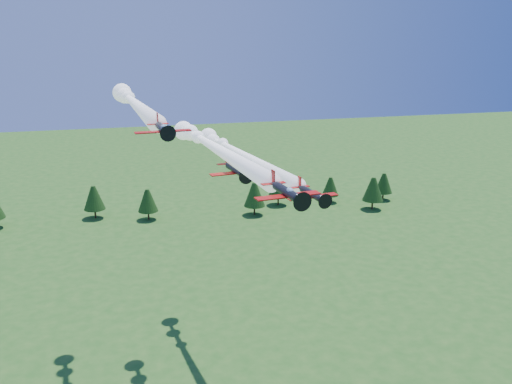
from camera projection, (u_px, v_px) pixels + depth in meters
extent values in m
cylinder|color=black|center=(286.00, 192.00, 69.18)|extent=(1.90, 6.17, 1.13)
cone|color=black|center=(299.00, 200.00, 66.02)|extent=(1.25, 1.15, 1.13)
cone|color=black|center=(302.00, 201.00, 65.41)|extent=(0.56, 0.57, 0.50)
cylinder|color=black|center=(302.00, 202.00, 65.24)|extent=(2.35, 0.35, 2.36)
cube|color=red|center=(288.00, 196.00, 68.88)|extent=(8.45, 2.59, 0.14)
cube|color=red|center=(273.00, 183.00, 72.72)|extent=(3.36, 1.37, 0.08)
cube|color=red|center=(273.00, 176.00, 72.57)|extent=(0.24, 1.07, 1.63)
ellipsoid|color=#8FBEDE|center=(290.00, 190.00, 68.15)|extent=(0.98, 1.44, 0.70)
sphere|color=white|center=(199.00, 138.00, 103.07)|extent=(2.30, 2.30, 2.30)
sphere|color=white|center=(192.00, 133.00, 107.30)|extent=(3.00, 3.00, 3.00)
sphere|color=white|center=(185.00, 129.00, 111.52)|extent=(3.70, 3.70, 3.70)
cylinder|color=black|center=(162.00, 129.00, 73.60)|extent=(1.43, 5.36, 0.98)
cone|color=black|center=(167.00, 133.00, 70.81)|extent=(1.05, 0.96, 0.98)
cone|color=black|center=(168.00, 133.00, 70.27)|extent=(0.47, 0.48, 0.43)
cylinder|color=black|center=(168.00, 134.00, 70.12)|extent=(2.05, 0.21, 2.06)
cube|color=red|center=(163.00, 131.00, 73.34)|extent=(7.34, 1.94, 0.12)
cube|color=red|center=(158.00, 124.00, 76.75)|extent=(2.90, 1.07, 0.07)
cube|color=red|center=(157.00, 118.00, 76.62)|extent=(0.17, 0.94, 1.42)
ellipsoid|color=#8FBEDE|center=(164.00, 127.00, 72.70)|extent=(0.80, 1.23, 0.61)
sphere|color=white|center=(128.00, 98.00, 105.63)|extent=(2.30, 2.30, 2.30)
sphere|color=white|center=(126.00, 95.00, 109.66)|extent=(3.00, 3.00, 3.00)
sphere|color=white|center=(123.00, 93.00, 113.68)|extent=(3.70, 3.70, 3.70)
cylinder|color=black|center=(311.00, 194.00, 83.16)|extent=(1.86, 5.82, 1.06)
cone|color=black|center=(322.00, 200.00, 80.20)|extent=(1.18, 1.09, 1.06)
cone|color=black|center=(325.00, 201.00, 79.63)|extent=(0.53, 0.54, 0.47)
cylinder|color=black|center=(325.00, 201.00, 79.47)|extent=(2.21, 0.36, 2.23)
cube|color=red|center=(313.00, 197.00, 82.88)|extent=(7.97, 2.53, 0.13)
cube|color=red|center=(300.00, 187.00, 86.49)|extent=(3.17, 1.33, 0.07)
cube|color=red|center=(300.00, 181.00, 86.34)|extent=(0.24, 1.01, 1.54)
ellipsoid|color=#8FBEDE|center=(315.00, 193.00, 82.20)|extent=(0.94, 1.37, 0.66)
sphere|color=white|center=(222.00, 144.00, 118.33)|extent=(2.30, 2.30, 2.30)
sphere|color=white|center=(215.00, 140.00, 122.77)|extent=(3.00, 3.00, 3.00)
sphere|color=white|center=(208.00, 136.00, 127.21)|extent=(3.70, 3.70, 3.70)
cylinder|color=black|center=(236.00, 170.00, 87.24)|extent=(2.00, 6.23, 1.14)
cone|color=black|center=(244.00, 175.00, 84.07)|extent=(1.27, 1.17, 1.14)
cone|color=black|center=(246.00, 176.00, 83.47)|extent=(0.57, 0.58, 0.50)
cylinder|color=black|center=(246.00, 176.00, 83.29)|extent=(2.37, 0.39, 2.38)
cube|color=red|center=(237.00, 173.00, 86.94)|extent=(8.53, 2.72, 0.14)
cube|color=red|center=(227.00, 164.00, 90.80)|extent=(3.40, 1.43, 0.08)
cube|color=red|center=(227.00, 158.00, 90.65)|extent=(0.26, 1.08, 1.65)
ellipsoid|color=#8FBEDE|center=(238.00, 168.00, 86.21)|extent=(1.00, 1.47, 0.71)
cylinder|color=#382314|center=(372.00, 205.00, 202.13)|extent=(0.60, 0.60, 3.23)
cone|color=#19340F|center=(373.00, 189.00, 200.52)|extent=(7.38, 7.38, 8.31)
cylinder|color=#382314|center=(95.00, 214.00, 192.67)|extent=(0.60, 0.60, 3.14)
cone|color=#19340F|center=(94.00, 198.00, 191.11)|extent=(7.17, 7.17, 8.06)
cylinder|color=#382314|center=(383.00, 196.00, 212.99)|extent=(0.60, 0.60, 2.85)
cone|color=#19340F|center=(384.00, 183.00, 211.57)|extent=(6.51, 6.51, 7.33)
cylinder|color=#382314|center=(254.00, 210.00, 196.11)|extent=(0.60, 0.60, 3.19)
cone|color=#19340F|center=(254.00, 194.00, 194.52)|extent=(7.28, 7.28, 8.19)
cylinder|color=#382314|center=(278.00, 201.00, 206.84)|extent=(0.60, 0.60, 3.24)
cone|color=#19340F|center=(278.00, 185.00, 205.22)|extent=(7.41, 7.41, 8.34)
cylinder|color=#382314|center=(149.00, 215.00, 191.23)|extent=(0.60, 0.60, 2.94)
cone|color=#19340F|center=(148.00, 200.00, 189.77)|extent=(6.72, 6.72, 7.55)
cylinder|color=#382314|center=(330.00, 199.00, 209.94)|extent=(0.60, 0.60, 2.66)
cone|color=#19340F|center=(330.00, 186.00, 208.61)|extent=(6.08, 6.08, 6.84)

